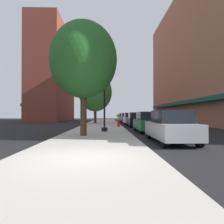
{
  "coord_description": "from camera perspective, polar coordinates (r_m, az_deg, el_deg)",
  "views": [
    {
      "loc": [
        0.73,
        -6.2,
        1.47
      ],
      "look_at": [
        1.42,
        23.07,
        1.78
      ],
      "focal_mm": 31.75,
      "sensor_mm": 36.0,
      "label": 1
    }
  ],
  "objects": [
    {
      "name": "car_black",
      "position": [
        22.86,
        6.87,
        -2.25
      ],
      "size": [
        1.8,
        4.3,
        1.66
      ],
      "rotation": [
        0.0,
        0.0,
        -0.04
      ],
      "color": "black",
      "rests_on": "ground"
    },
    {
      "name": "tree_mid",
      "position": [
        13.01,
        -8.19,
        14.56
      ],
      "size": [
        4.21,
        4.21,
        7.19
      ],
      "color": "#422D1E",
      "rests_on": "sidewalk_slab"
    },
    {
      "name": "ground_plane",
      "position": [
        24.46,
        6.34,
        -4.04
      ],
      "size": [
        90.0,
        90.0,
        0.0
      ],
      "primitive_type": "plane",
      "color": "black"
    },
    {
      "name": "car_white",
      "position": [
        28.7,
        5.19,
        -1.92
      ],
      "size": [
        1.8,
        4.3,
        1.66
      ],
      "rotation": [
        0.0,
        0.0,
        0.03
      ],
      "color": "black",
      "rests_on": "ground"
    },
    {
      "name": "sidewalk_slab",
      "position": [
        25.25,
        -3.02,
        -3.8
      ],
      "size": [
        4.8,
        50.0,
        0.12
      ],
      "primitive_type": "cube",
      "color": "#B7B2A8",
      "rests_on": "ground"
    },
    {
      "name": "parking_meter_near",
      "position": [
        26.22,
        1.53,
        -1.74
      ],
      "size": [
        0.14,
        0.09,
        1.31
      ],
      "color": "slate",
      "rests_on": "sidewalk_slab"
    },
    {
      "name": "parking_meter_far",
      "position": [
        22.83,
        1.95,
        -1.91
      ],
      "size": [
        0.14,
        0.09,
        1.31
      ],
      "color": "slate",
      "rests_on": "sidewalk_slab"
    },
    {
      "name": "building_right_brick",
      "position": [
        32.85,
        25.4,
        15.37
      ],
      "size": [
        6.8,
        40.0,
        21.0
      ],
      "color": "#9E6047",
      "rests_on": "ground"
    },
    {
      "name": "car_yellow",
      "position": [
        41.54,
        3.16,
        -1.51
      ],
      "size": [
        1.8,
        4.3,
        1.66
      ],
      "rotation": [
        0.0,
        0.0,
        0.01
      ],
      "color": "black",
      "rests_on": "ground"
    },
    {
      "name": "car_green",
      "position": [
        16.3,
        10.22,
        -2.92
      ],
      "size": [
        1.8,
        4.3,
        1.66
      ],
      "rotation": [
        0.0,
        0.0,
        -0.01
      ],
      "color": "black",
      "rests_on": "ground"
    },
    {
      "name": "car_silver",
      "position": [
        10.69,
        16.48,
        -4.13
      ],
      "size": [
        1.8,
        4.3,
        1.66
      ],
      "rotation": [
        0.0,
        0.0,
        0.01
      ],
      "color": "black",
      "rests_on": "ground"
    },
    {
      "name": "fire_hydrant",
      "position": [
        20.98,
        1.91,
        -3.2
      ],
      "size": [
        0.33,
        0.26,
        0.79
      ],
      "color": "red",
      "rests_on": "sidewalk_slab"
    },
    {
      "name": "tree_near",
      "position": [
        29.88,
        -4.86,
        5.67
      ],
      "size": [
        5.0,
        5.0,
        7.5
      ],
      "color": "#422D1E",
      "rests_on": "sidewalk_slab"
    },
    {
      "name": "lamppost",
      "position": [
        15.61,
        -2.19,
        5.77
      ],
      "size": [
        0.48,
        0.48,
        5.9
      ],
      "color": "black",
      "rests_on": "sidewalk_slab"
    },
    {
      "name": "building_far_background",
      "position": [
        45.56,
        -16.53,
        10.14
      ],
      "size": [
        6.8,
        18.0,
        19.92
      ],
      "color": "brown",
      "rests_on": "ground"
    },
    {
      "name": "car_blue",
      "position": [
        34.51,
        4.08,
        -1.69
      ],
      "size": [
        1.8,
        4.3,
        1.66
      ],
      "rotation": [
        0.0,
        0.0,
        -0.0
      ],
      "color": "black",
      "rests_on": "ground"
    }
  ]
}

